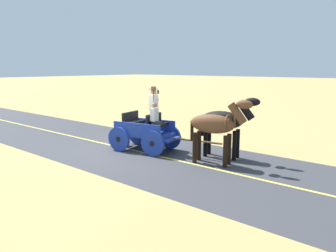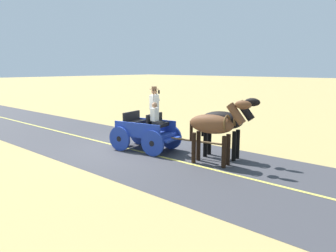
{
  "view_description": "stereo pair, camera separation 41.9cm",
  "coord_description": "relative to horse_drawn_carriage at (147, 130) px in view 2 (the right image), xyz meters",
  "views": [
    {
      "loc": [
        8.72,
        9.44,
        3.22
      ],
      "look_at": [
        -0.37,
        1.79,
        1.1
      ],
      "focal_mm": 35.19,
      "sensor_mm": 36.0,
      "label": 1
    },
    {
      "loc": [
        8.45,
        9.76,
        3.22
      ],
      "look_at": [
        -0.37,
        1.79,
        1.1
      ],
      "focal_mm": 35.19,
      "sensor_mm": 36.0,
      "label": 2
    }
  ],
  "objects": [
    {
      "name": "ground_plane",
      "position": [
        0.39,
        -0.67,
        -0.82
      ],
      "size": [
        200.0,
        200.0,
        0.0
      ],
      "primitive_type": "plane",
      "color": "tan"
    },
    {
      "name": "road_surface",
      "position": [
        0.39,
        -0.67,
        -0.81
      ],
      "size": [
        5.6,
        160.0,
        0.01
      ],
      "primitive_type": "cube",
      "color": "#38383D",
      "rests_on": "ground"
    },
    {
      "name": "road_centre_stripe",
      "position": [
        0.39,
        -0.67,
        -0.81
      ],
      "size": [
        0.12,
        160.0,
        0.0
      ],
      "primitive_type": "cube",
      "color": "#DBCC4C",
      "rests_on": "road_surface"
    },
    {
      "name": "horse_drawn_carriage",
      "position": [
        0.0,
        0.0,
        0.0
      ],
      "size": [
        1.85,
        4.51,
        2.5
      ],
      "color": "#1E3899",
      "rests_on": "ground"
    },
    {
      "name": "horse_near_side",
      "position": [
        -1.03,
        2.89,
        0.51
      ],
      "size": [
        0.84,
        2.15,
        2.21
      ],
      "color": "black",
      "rests_on": "ground"
    },
    {
      "name": "horse_off_side",
      "position": [
        -0.11,
        3.06,
        0.51
      ],
      "size": [
        0.84,
        2.15,
        2.21
      ],
      "color": "brown",
      "rests_on": "ground"
    }
  ]
}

